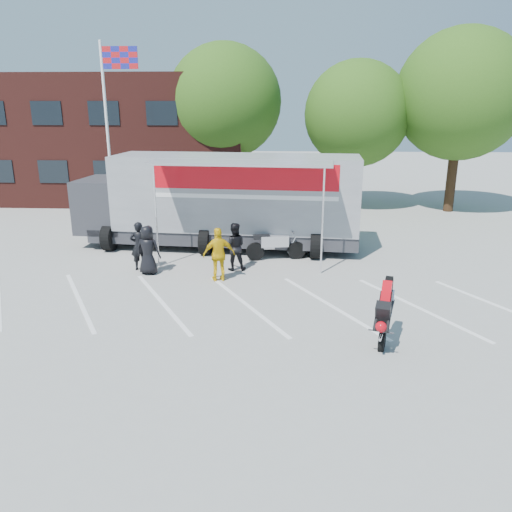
# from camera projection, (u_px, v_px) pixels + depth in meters

# --- Properties ---
(ground) EXTENTS (100.00, 100.00, 0.00)m
(ground) POSITION_uv_depth(u_px,v_px,m) (235.00, 318.00, 13.16)
(ground) COLOR #969691
(ground) RESTS_ON ground
(parking_bay_lines) EXTENTS (18.09, 13.33, 0.01)m
(parking_bay_lines) POSITION_uv_depth(u_px,v_px,m) (238.00, 303.00, 14.12)
(parking_bay_lines) COLOR white
(parking_bay_lines) RESTS_ON ground
(office_building) EXTENTS (18.00, 8.00, 7.00)m
(office_building) POSITION_uv_depth(u_px,v_px,m) (96.00, 138.00, 29.86)
(office_building) COLOR #4C1D18
(office_building) RESTS_ON ground
(flagpole) EXTENTS (1.61, 0.12, 8.00)m
(flagpole) POSITION_uv_depth(u_px,v_px,m) (112.00, 113.00, 21.58)
(flagpole) COLOR white
(flagpole) RESTS_ON ground
(tree_left) EXTENTS (6.12, 6.12, 8.64)m
(tree_left) POSITION_uv_depth(u_px,v_px,m) (225.00, 102.00, 26.94)
(tree_left) COLOR #382314
(tree_left) RESTS_ON ground
(tree_mid) EXTENTS (5.44, 5.44, 7.68)m
(tree_mid) POSITION_uv_depth(u_px,v_px,m) (357.00, 114.00, 25.81)
(tree_mid) COLOR #382314
(tree_mid) RESTS_ON ground
(tree_right) EXTENTS (6.46, 6.46, 9.12)m
(tree_right) POSITION_uv_depth(u_px,v_px,m) (461.00, 95.00, 24.81)
(tree_right) COLOR #382314
(tree_right) RESTS_ON ground
(transporter_truck) EXTENTS (11.68, 6.33, 3.59)m
(transporter_truck) POSITION_uv_depth(u_px,v_px,m) (225.00, 247.00, 19.78)
(transporter_truck) COLOR gray
(transporter_truck) RESTS_ON ground
(parked_motorcycle) EXTENTS (2.31, 1.13, 1.16)m
(parked_motorcycle) POSITION_uv_depth(u_px,v_px,m) (276.00, 259.00, 18.16)
(parked_motorcycle) COLOR #BBBBC0
(parked_motorcycle) RESTS_ON ground
(stunt_bike_rider) EXTENTS (1.12, 1.64, 1.76)m
(stunt_bike_rider) POSITION_uv_depth(u_px,v_px,m) (384.00, 339.00, 11.97)
(stunt_bike_rider) COLOR black
(stunt_bike_rider) RESTS_ON ground
(spectator_leather_a) EXTENTS (0.86, 0.62, 1.64)m
(spectator_leather_a) POSITION_uv_depth(u_px,v_px,m) (148.00, 250.00, 16.40)
(spectator_leather_a) COLOR black
(spectator_leather_a) RESTS_ON ground
(spectator_leather_b) EXTENTS (0.64, 0.45, 1.68)m
(spectator_leather_b) POSITION_uv_depth(u_px,v_px,m) (139.00, 246.00, 16.80)
(spectator_leather_b) COLOR black
(spectator_leather_b) RESTS_ON ground
(spectator_leather_c) EXTENTS (0.85, 0.70, 1.63)m
(spectator_leather_c) POSITION_uv_depth(u_px,v_px,m) (234.00, 247.00, 16.80)
(spectator_leather_c) COLOR black
(spectator_leather_c) RESTS_ON ground
(spectator_hivis) EXTENTS (1.09, 0.70, 1.73)m
(spectator_hivis) POSITION_uv_depth(u_px,v_px,m) (219.00, 255.00, 15.75)
(spectator_hivis) COLOR #E9B80C
(spectator_hivis) RESTS_ON ground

